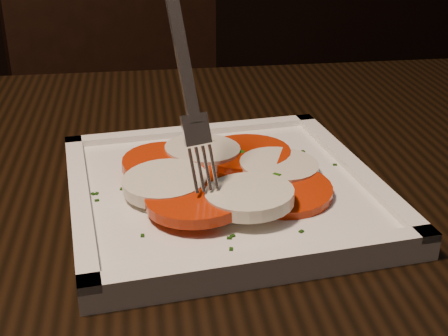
{
  "coord_description": "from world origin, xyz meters",
  "views": [
    {
      "loc": [
        -0.22,
        -0.34,
        0.99
      ],
      "look_at": [
        -0.12,
        0.1,
        0.78
      ],
      "focal_mm": 50.0,
      "sensor_mm": 36.0,
      "label": 1
    }
  ],
  "objects_px": {
    "table": "(332,294)",
    "plate": "(224,193)",
    "chair": "(140,136)",
    "fork": "(179,61)"
  },
  "relations": [
    {
      "from": "chair",
      "to": "fork",
      "type": "height_order",
      "value": "fork"
    },
    {
      "from": "plate",
      "to": "fork",
      "type": "distance_m",
      "value": 0.12
    },
    {
      "from": "table",
      "to": "plate",
      "type": "bearing_deg",
      "value": 170.46
    },
    {
      "from": "table",
      "to": "plate",
      "type": "distance_m",
      "value": 0.14
    },
    {
      "from": "table",
      "to": "plate",
      "type": "height_order",
      "value": "plate"
    },
    {
      "from": "table",
      "to": "chair",
      "type": "height_order",
      "value": "chair"
    },
    {
      "from": "chair",
      "to": "table",
      "type": "bearing_deg",
      "value": -96.52
    },
    {
      "from": "chair",
      "to": "plate",
      "type": "distance_m",
      "value": 0.73
    },
    {
      "from": "table",
      "to": "chair",
      "type": "relative_size",
      "value": 1.36
    },
    {
      "from": "table",
      "to": "chair",
      "type": "distance_m",
      "value": 0.72
    }
  ]
}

